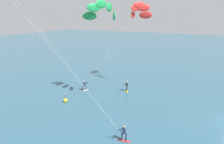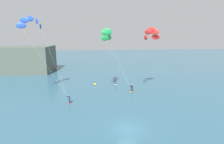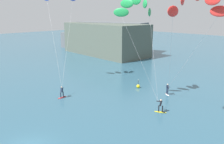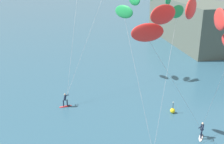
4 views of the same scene
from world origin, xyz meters
name	(u,v)px [view 4 (image 4 of 4)]	position (x,y,z in m)	size (l,w,h in m)	color
kitesurfer_mid_water	(190,30)	(7.47, 15.40, 12.36)	(10.16, 9.91, 14.13)	white
kitesurfer_far_out	(151,9)	(-1.29, 16.89, 12.19)	(7.70, 5.95, 13.94)	yellow
marker_buoy	(173,111)	(-4.26, 21.40, 0.30)	(0.56, 0.56, 1.38)	yellow
distant_headland	(201,20)	(-34.11, 43.40, 3.75)	(34.38, 19.29, 8.88)	slate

